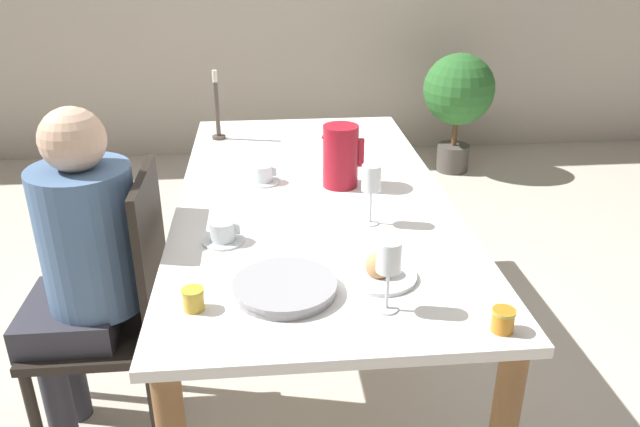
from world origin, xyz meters
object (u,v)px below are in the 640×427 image
(person_seated, at_px, (82,258))
(teacup_near_person, at_px, (223,233))
(wine_glass_water, at_px, (371,181))
(jam_jar_red, at_px, (193,298))
(bread_plate, at_px, (379,271))
(potted_plant, at_px, (458,95))
(wine_glass_juice, at_px, (389,261))
(serving_tray, at_px, (285,287))
(teacup_across, at_px, (263,175))
(candlestick_tall, at_px, (217,113))
(red_pitcher, at_px, (341,156))
(chair_person_side, at_px, (121,308))
(jam_jar_amber, at_px, (503,319))

(person_seated, distance_m, teacup_near_person, 0.47)
(wine_glass_water, xyz_separation_m, jam_jar_red, (-0.51, -0.44, -0.11))
(wine_glass_water, xyz_separation_m, teacup_near_person, (-0.46, -0.09, -0.12))
(bread_plate, height_order, potted_plant, potted_plant)
(wine_glass_juice, bearing_deg, serving_tray, 157.57)
(teacup_near_person, xyz_separation_m, teacup_across, (0.12, 0.47, 0.00))
(wine_glass_juice, height_order, jam_jar_red, wine_glass_juice)
(person_seated, height_order, bread_plate, person_seated)
(wine_glass_water, distance_m, candlestick_tall, 1.06)
(teacup_across, bearing_deg, potted_plant, 56.01)
(person_seated, height_order, wine_glass_juice, person_seated)
(teacup_near_person, bearing_deg, wine_glass_juice, -44.09)
(red_pitcher, bearing_deg, teacup_across, 168.60)
(teacup_across, distance_m, candlestick_tall, 0.58)
(candlestick_tall, bearing_deg, wine_glass_water, -60.39)
(chair_person_side, relative_size, candlestick_tall, 3.15)
(wine_glass_water, xyz_separation_m, bread_plate, (-0.03, -0.34, -0.12))
(jam_jar_red, bearing_deg, person_seated, 131.40)
(red_pitcher, xyz_separation_m, serving_tray, (-0.23, -0.71, -0.10))
(chair_person_side, relative_size, bread_plate, 4.68)
(teacup_across, relative_size, candlestick_tall, 0.42)
(wine_glass_juice, distance_m, teacup_near_person, 0.59)
(chair_person_side, distance_m, serving_tray, 0.71)
(person_seated, height_order, serving_tray, person_seated)
(bread_plate, xyz_separation_m, jam_jar_red, (-0.48, -0.11, 0.01))
(chair_person_side, height_order, potted_plant, chair_person_side)
(red_pitcher, distance_m, serving_tray, 0.75)
(teacup_near_person, height_order, jam_jar_amber, teacup_near_person)
(red_pitcher, height_order, potted_plant, red_pitcher)
(serving_tray, bearing_deg, person_seated, 147.87)
(red_pitcher, bearing_deg, bread_plate, -87.99)
(wine_glass_water, xyz_separation_m, serving_tray, (-0.29, -0.39, -0.13))
(candlestick_tall, bearing_deg, wine_glass_juice, -71.10)
(chair_person_side, xyz_separation_m, jam_jar_red, (0.30, -0.44, 0.30))
(serving_tray, height_order, jam_jar_amber, jam_jar_amber)
(jam_jar_amber, bearing_deg, wine_glass_juice, 155.95)
(bread_plate, relative_size, candlestick_tall, 0.67)
(wine_glass_water, height_order, candlestick_tall, candlestick_tall)
(wine_glass_juice, bearing_deg, chair_person_side, 147.41)
(teacup_across, height_order, serving_tray, teacup_across)
(jam_jar_red, height_order, candlestick_tall, candlestick_tall)
(teacup_across, height_order, candlestick_tall, candlestick_tall)
(person_seated, distance_m, wine_glass_water, 0.93)
(wine_glass_water, bearing_deg, potted_plant, 66.78)
(teacup_near_person, height_order, teacup_across, same)
(red_pitcher, height_order, teacup_across, red_pitcher)
(red_pitcher, relative_size, teacup_across, 1.78)
(person_seated, distance_m, teacup_across, 0.69)
(chair_person_side, xyz_separation_m, jam_jar_amber, (1.02, -0.60, 0.30))
(jam_jar_amber, bearing_deg, person_seated, 151.65)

